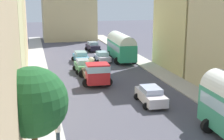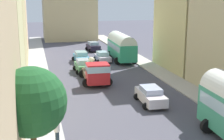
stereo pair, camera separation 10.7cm
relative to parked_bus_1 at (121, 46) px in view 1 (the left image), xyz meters
name	(u,v)px [view 1 (the left image)]	position (x,y,z in m)	size (l,w,h in m)	color
ground_plane	(98,71)	(-4.64, -5.66, -2.16)	(154.00, 154.00, 0.00)	#494853
sidewalk_left	(39,74)	(-11.89, -5.66, -2.09)	(2.50, 70.00, 0.14)	#A8A5A3
sidewalk_right	(152,67)	(2.61, -5.66, -2.09)	(2.50, 70.00, 0.14)	#B2AA9D
building_left_3	(8,21)	(-15.82, 6.77, 3.40)	(5.36, 11.33, 11.12)	#DAB78C
building_right_2	(189,13)	(6.75, -7.26, 4.98)	(6.35, 9.62, 14.23)	tan
distant_church	(69,6)	(-4.64, 24.12, 4.83)	(10.85, 7.80, 19.22)	tan
parked_bus_1	(121,46)	(0.00, 0.00, 0.00)	(3.41, 8.38, 3.92)	#2B9A6F
cargo_truck_0	(96,72)	(-6.01, -11.35, -0.86)	(3.36, 6.88, 2.48)	red
car_0	(83,66)	(-6.50, -5.77, -1.35)	(2.34, 3.83, 1.62)	#51925A
car_1	(81,57)	(-5.86, 0.29, -1.38)	(2.39, 4.16, 1.54)	#4494BD
car_2	(151,95)	(-2.62, -18.99, -1.37)	(2.37, 4.28, 1.55)	silver
car_3	(102,57)	(-2.85, -0.26, -1.41)	(2.35, 3.77, 1.49)	silver
car_4	(93,46)	(-2.48, 8.98, -1.37)	(2.43, 3.74, 1.57)	black
pedestrian_0	(58,131)	(-11.16, -25.15, -1.16)	(0.40, 0.40, 1.76)	#23323C
roadside_tree_0	(33,102)	(-12.54, -29.34, 2.27)	(3.37, 3.37, 6.13)	brown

